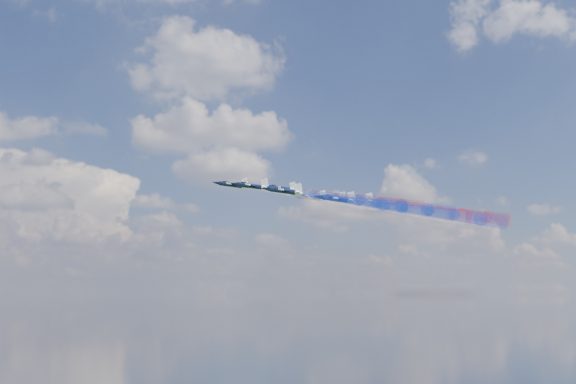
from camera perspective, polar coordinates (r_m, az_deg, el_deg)
name	(u,v)px	position (r m, az deg, el deg)	size (l,w,h in m)	color
jet_lead	(232,185)	(171.39, -4.80, 0.61)	(8.25, 10.32, 2.75)	black
trail_lead	(310,195)	(164.19, 1.89, -0.28)	(3.44, 32.94, 3.44)	white
jet_inner_left	(250,186)	(160.63, -3.19, 0.52)	(8.25, 10.32, 2.75)	black
trail_inner_left	(335,197)	(154.08, 4.03, -0.44)	(3.44, 32.94, 3.44)	blue
jet_inner_right	(280,188)	(176.51, -0.69, 0.31)	(8.25, 10.32, 2.75)	black
trail_inner_right	(358,199)	(170.73, 5.93, -0.56)	(3.44, 32.94, 3.44)	red
jet_outer_left	(283,191)	(149.83, -0.43, 0.10)	(8.25, 10.32, 2.75)	black
trail_outer_left	(376,203)	(144.37, 7.42, -0.95)	(3.44, 32.94, 3.44)	blue
jet_center_third	(309,197)	(165.71, 1.80, -0.43)	(8.25, 10.32, 2.75)	black
trail_center_third	(394,208)	(160.94, 8.92, -1.39)	(3.44, 32.94, 3.44)	white
jet_outer_right	(330,198)	(183.51, 3.57, -0.50)	(8.25, 10.32, 2.75)	black
trail_outer_right	(407,208)	(179.25, 10.03, -1.36)	(3.44, 32.94, 3.44)	red
jet_rear_left	(336,199)	(154.00, 4.09, -0.60)	(8.25, 10.32, 2.75)	black
trail_rear_left	(429,211)	(150.16, 11.81, -1.62)	(3.44, 32.94, 3.44)	blue
jet_rear_right	(356,200)	(171.47, 5.74, -0.64)	(8.25, 10.32, 2.75)	black
trail_rear_right	(440,211)	(168.08, 12.69, -1.55)	(3.44, 32.94, 3.44)	red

